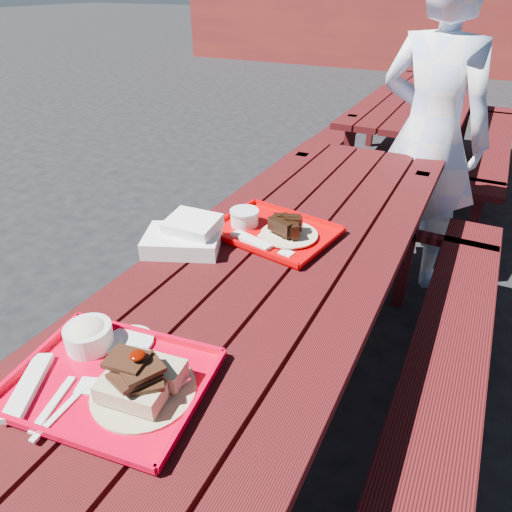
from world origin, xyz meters
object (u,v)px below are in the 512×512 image
picnic_table_far (420,117)px  far_tray (271,229)px  picnic_table_near (276,300)px  person (429,137)px  near_tray (114,368)px

picnic_table_far → far_tray: size_ratio=5.35×
picnic_table_near → person: 1.36m
near_tray → far_tray: size_ratio=1.03×
far_tray → picnic_table_near: bearing=-56.5°
near_tray → picnic_table_far: bearing=88.5°
picnic_table_near → near_tray: bearing=-97.7°
picnic_table_far → person: (0.26, -1.49, 0.26)m
near_tray → far_tray: bearing=88.6°
picnic_table_near → picnic_table_far: same height
picnic_table_near → near_tray: size_ratio=5.21×
picnic_table_near → near_tray: 0.70m
near_tray → person: size_ratio=0.28×
picnic_table_near → far_tray: bearing=123.5°
picnic_table_near → person: (0.26, 1.31, 0.26)m
near_tray → person: person is taller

